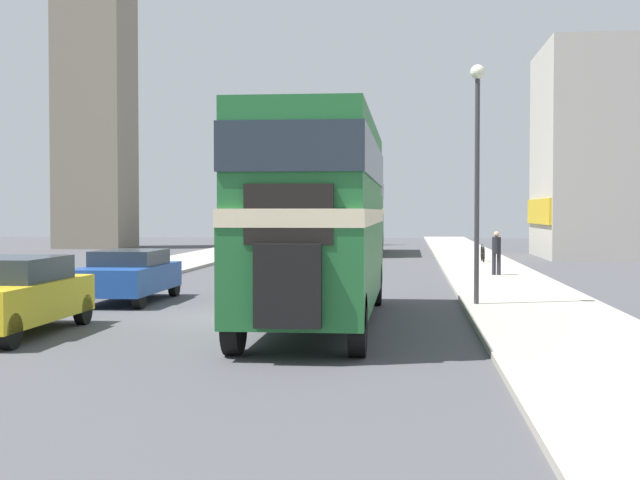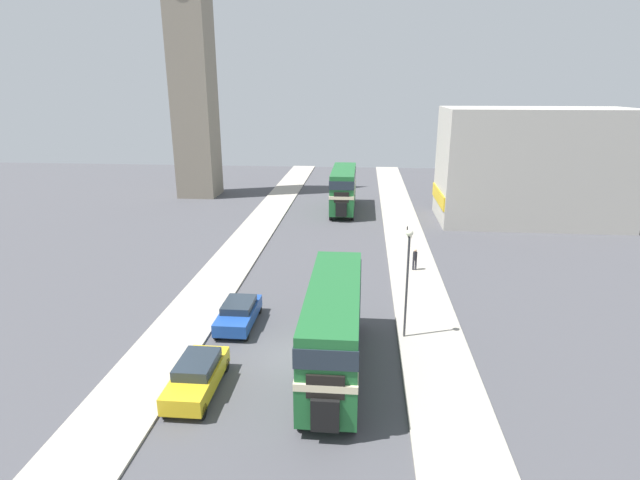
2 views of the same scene
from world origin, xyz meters
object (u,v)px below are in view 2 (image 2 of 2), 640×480
car_parked_mid (239,313)px  double_decker_bus (334,322)px  pedestrian_walking (415,258)px  street_lamp (408,268)px  church_tower (188,12)px  bus_distant (343,186)px  car_parked_near (197,376)px  bicycle_on_pavement (408,232)px

car_parked_mid → double_decker_bus: bearing=-37.3°
pedestrian_walking → street_lamp: (-1.46, -10.10, 2.96)m
church_tower → bus_distant: bearing=-20.0°
car_parked_near → pedestrian_walking: (10.76, 15.73, 0.22)m
car_parked_near → street_lamp: (9.30, 5.63, 3.18)m
street_lamp → bus_distant: bearing=99.0°
pedestrian_walking → street_lamp: street_lamp is taller
bus_distant → bicycle_on_pavement: (6.09, -9.23, -2.16)m
street_lamp → church_tower: bearing=122.7°
bicycle_on_pavement → car_parked_near: bearing=-114.3°
street_lamp → church_tower: (-22.03, 34.34, 16.51)m
bus_distant → pedestrian_walking: bearing=-71.8°
car_parked_near → bicycle_on_pavement: size_ratio=2.48×
bus_distant → car_parked_near: 33.96m
bus_distant → church_tower: 25.87m
double_decker_bus → street_lamp: size_ratio=1.73×
car_parked_mid → pedestrian_walking: size_ratio=2.69×
car_parked_near → street_lamp: bearing=31.2°
double_decker_bus → pedestrian_walking: 14.52m
bus_distant → street_lamp: street_lamp is taller
double_decker_bus → bicycle_on_pavement: bearing=76.8°
pedestrian_walking → church_tower: 38.96m
bus_distant → bicycle_on_pavement: 11.27m
car_parked_near → double_decker_bus: bearing=20.7°
bicycle_on_pavement → car_parked_mid: bearing=-120.9°
street_lamp → double_decker_bus: bearing=-135.6°
double_decker_bus → bus_distant: (-0.88, 31.38, 0.12)m
pedestrian_walking → bicycle_on_pavement: size_ratio=0.89×
bicycle_on_pavement → church_tower: church_tower is taller
double_decker_bus → car_parked_near: 6.41m
double_decker_bus → car_parked_near: size_ratio=2.32×
double_decker_bus → car_parked_mid: (-5.52, 4.20, -1.79)m
car_parked_near → car_parked_mid: 6.38m
street_lamp → church_tower: 44.01m
car_parked_mid → pedestrian_walking: bearing=41.7°
bus_distant → street_lamp: (4.41, -27.93, 1.32)m
bicycle_on_pavement → bus_distant: bearing=123.4°
bus_distant → bicycle_on_pavement: bus_distant is taller
bus_distant → car_parked_mid: 27.63m
car_parked_near → pedestrian_walking: 19.05m
pedestrian_walking → double_decker_bus: bearing=-110.2°
car_parked_mid → church_tower: 41.07m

